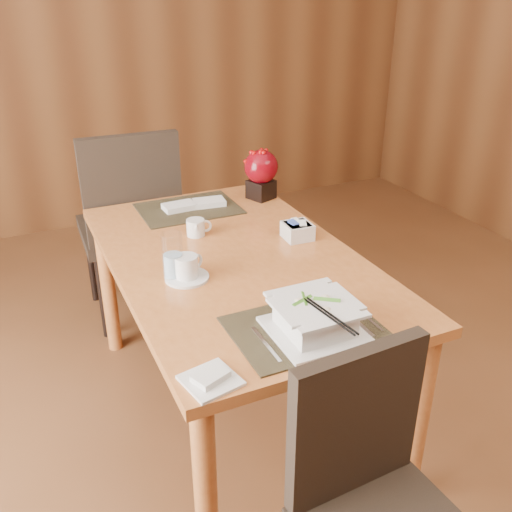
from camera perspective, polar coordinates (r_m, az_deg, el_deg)
name	(u,v)px	position (r m, az deg, el deg)	size (l,w,h in m)	color
ground	(303,511)	(2.25, 4.73, -24.05)	(6.00, 6.00, 0.00)	brown
back_wall	(96,29)	(4.31, -15.73, 21.02)	(5.00, 0.02, 2.80)	brown
dining_table	(235,279)	(2.25, -2.10, -2.28)	(0.90, 1.50, 0.75)	#B86933
placemat_near	(304,328)	(1.77, 4.84, -7.15)	(0.45, 0.33, 0.01)	black
placemat_far	(189,209)	(2.68, -6.74, 4.74)	(0.45, 0.33, 0.01)	black
soup_setting	(315,318)	(1.73, 5.91, -6.24)	(0.27, 0.27, 0.11)	silver
coffee_cup	(186,269)	(2.04, -6.97, -1.32)	(0.16, 0.16, 0.09)	silver
water_glass	(173,256)	(2.03, -8.33, 0.00)	(0.08, 0.08, 0.17)	silver
creamer_jug	(196,228)	(2.38, -6.06, 2.85)	(0.10, 0.10, 0.07)	silver
sugar_caddy	(297,231)	(2.35, 4.17, 2.52)	(0.11, 0.11, 0.07)	silver
berry_decor	(261,171)	(2.75, 0.52, 8.48)	(0.16, 0.16, 0.24)	black
napkins_far	(196,204)	(2.68, -5.98, 5.19)	(0.29, 0.10, 0.03)	silver
bread_plate	(211,380)	(1.56, -4.56, -12.30)	(0.14, 0.14, 0.01)	silver
near_chair	(376,496)	(1.64, 11.93, -22.46)	(0.44, 0.44, 0.90)	black
far_chair	(131,218)	(3.01, -12.40, 3.69)	(0.52, 0.52, 1.07)	black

